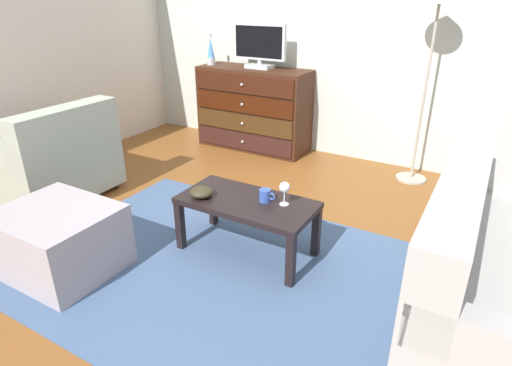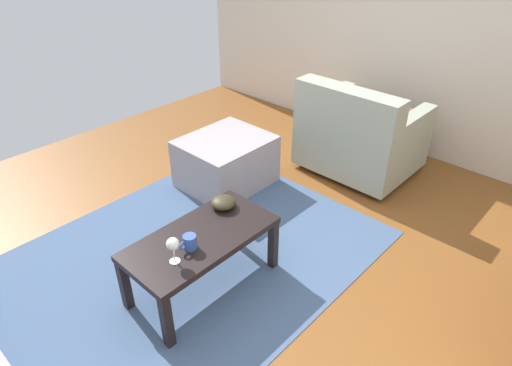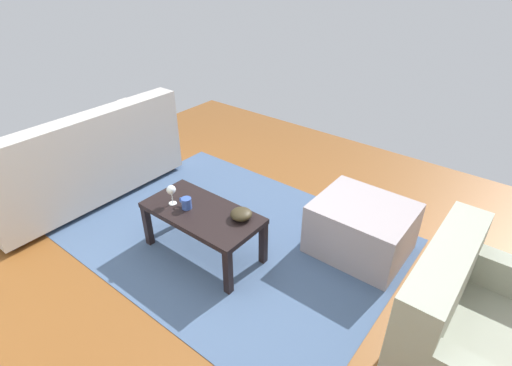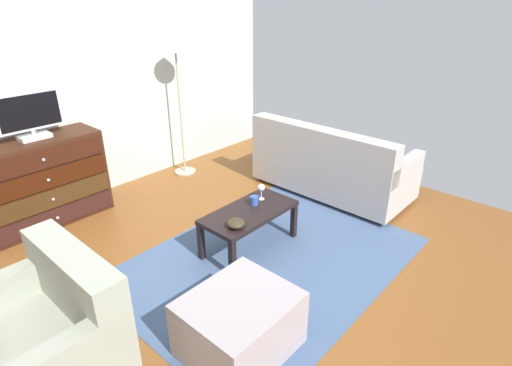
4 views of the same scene
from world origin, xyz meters
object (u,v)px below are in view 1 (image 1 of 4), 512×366
Objects in this scene: tv at (260,45)px; coffee_table at (247,207)px; wine_glass at (285,188)px; couch_large at (503,268)px; dresser at (254,109)px; armchair at (53,160)px; ottoman at (59,240)px; standing_lamp at (438,13)px; bowl_decorative at (202,192)px; mug at (265,196)px; lava_lamp at (211,51)px.

coffee_table is (1.00, -1.92, -0.79)m from tv.
wine_glass is 1.27m from couch_large.
dresser is 1.36× the size of armchair.
dresser is at bearing -158.47° from tv.
tv reaches higher than ottoman.
wine_glass is at bearing -105.16° from standing_lamp.
wine_glass is (0.24, 0.07, 0.17)m from coffee_table.
bowl_decorative is at bearing -173.53° from couch_large.
bowl_decorative is 0.95m from ottoman.
bowl_decorative is at bearing -0.99° from armchair.
dresser is at bearing 122.36° from mug.
ottoman is at bearing -122.27° from standing_lamp.
ottoman is at bearing -144.46° from wine_glass.
standing_lamp is at bearing -2.41° from tv.
standing_lamp is (1.65, 2.61, 1.28)m from ottoman.
couch_large is (1.50, 0.09, -0.00)m from coffee_table.
dresser is 2.14m from armchair.
tv is at bearing 117.49° from coffee_table.
standing_lamp reaches higher than wine_glass.
coffee_table is 1.88m from armchair.
mug is (1.17, -1.85, -0.01)m from dresser.
armchair is at bearing -98.61° from lava_lamp.
lava_lamp is 2.89× the size of mug.
dresser reaches higher than mug.
standing_lamp reaches higher than ottoman.
coffee_table is 1.21m from ottoman.
armchair is (-2.11, -0.15, -0.17)m from wine_glass.
lava_lamp is at bearing -175.25° from dresser.
standing_lamp is at bearing 36.60° from armchair.
bowl_decorative is at bearing 45.69° from ottoman.
armchair is (-0.88, -2.00, -0.79)m from tv.
armchair reaches higher than ottoman.
dresser is 7.94× the size of wine_glass.
mug is (1.11, -1.87, -0.69)m from tv.
coffee_table is at bearing -164.54° from wine_glass.
dresser is at bearing 144.85° from couch_large.
dresser is 1.38× the size of coffee_table.
standing_lamp reaches higher than dresser.
coffee_table is at bearing -159.64° from mug.
lava_lamp is (-0.52, -0.04, 0.59)m from dresser.
tv reaches higher than armchair.
tv is 0.66× the size of armchair.
dresser is at bearing 125.39° from wine_glass.
bowl_decorative is (1.29, -1.96, -0.61)m from lava_lamp.
bowl_decorative is 2.44m from standing_lamp.
mug is at bearing 3.61° from armchair.
armchair is at bearing 144.09° from ottoman.
coffee_table is 5.76× the size of wine_glass.
wine_glass is at bearing -44.40° from lava_lamp.
dresser reaches higher than ottoman.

